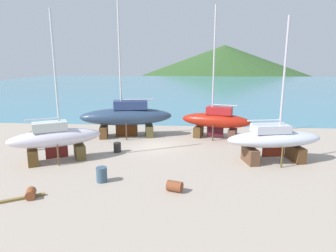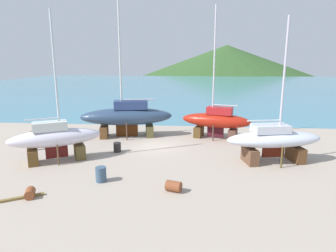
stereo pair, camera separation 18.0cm
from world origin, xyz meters
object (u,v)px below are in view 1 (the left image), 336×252
at_px(sailboat_small_center, 216,120).
at_px(sailboat_large_starboard, 274,139).
at_px(barrel_rust_mid, 102,175).
at_px(barrel_tar_black, 283,141).
at_px(barrel_blue_faded, 31,194).
at_px(sailboat_mid_port, 127,116).
at_px(barrel_rust_near, 117,147).
at_px(barrel_rust_far, 175,186).
at_px(worker, 31,141).
at_px(sailboat_far_slipway, 55,138).
at_px(barrel_tipped_center, 271,142).

relative_size(sailboat_small_center, sailboat_large_starboard, 1.18).
bearing_deg(barrel_rust_mid, barrel_tar_black, 34.43).
bearing_deg(barrel_blue_faded, sailboat_small_center, 50.94).
bearing_deg(sailboat_mid_port, barrel_rust_near, 81.63).
bearing_deg(barrel_rust_far, worker, 150.76).
distance_m(barrel_blue_faded, barrel_rust_far, 8.02).
bearing_deg(sailboat_small_center, worker, 35.09).
relative_size(barrel_blue_faded, barrel_rust_mid, 0.84).
distance_m(sailboat_far_slipway, barrel_blue_faded, 6.35).
height_order(barrel_blue_faded, barrel_rust_far, barrel_rust_far).
bearing_deg(sailboat_small_center, barrel_rust_far, 91.49).
distance_m(sailboat_far_slipway, barrel_tipped_center, 18.11).
distance_m(sailboat_small_center, barrel_tar_black, 6.35).
relative_size(barrel_tar_black, barrel_rust_near, 0.99).
bearing_deg(barrel_rust_near, barrel_tar_black, 13.27).
bearing_deg(barrel_rust_near, worker, -178.60).
bearing_deg(barrel_rust_near, barrel_rust_mid, -85.02).
relative_size(sailboat_mid_port, barrel_rust_near, 17.16).
relative_size(worker, barrel_tipped_center, 2.07).
distance_m(sailboat_mid_port, worker, 8.83).
bearing_deg(barrel_tar_black, worker, -170.63).
relative_size(barrel_tipped_center, barrel_rust_mid, 0.85).
bearing_deg(barrel_blue_faded, sailboat_far_slipway, 101.84).
xyz_separation_m(worker, barrel_tipped_center, (20.44, 3.16, -0.57)).
bearing_deg(sailboat_small_center, barrel_tipped_center, 172.14).
height_order(barrel_tar_black, barrel_rust_mid, barrel_rust_mid).
xyz_separation_m(sailboat_small_center, barrel_rust_far, (-3.27, -12.26, -1.47)).
distance_m(sailboat_far_slipway, barrel_rust_near, 4.95).
relative_size(sailboat_mid_port, sailboat_small_center, 1.11).
bearing_deg(barrel_blue_faded, barrel_rust_near, 72.51).
height_order(barrel_blue_faded, barrel_tar_black, barrel_tar_black).
bearing_deg(worker, sailboat_far_slipway, 52.38).
bearing_deg(barrel_rust_far, sailboat_large_starboard, 39.17).
bearing_deg(sailboat_mid_port, sailboat_far_slipway, 52.75).
relative_size(sailboat_far_slipway, barrel_rust_near, 13.68).
height_order(sailboat_mid_port, barrel_rust_near, sailboat_mid_port).
bearing_deg(barrel_tipped_center, worker, -171.21).
bearing_deg(barrel_blue_faded, barrel_rust_mid, 37.85).
relative_size(sailboat_large_starboard, worker, 6.25).
bearing_deg(barrel_rust_far, barrel_rust_near, 125.91).
bearing_deg(barrel_rust_near, sailboat_large_starboard, -6.58).
height_order(sailboat_large_starboard, barrel_rust_mid, sailboat_large_starboard).
height_order(sailboat_small_center, worker, sailboat_small_center).
bearing_deg(barrel_rust_mid, barrel_tipped_center, 35.68).
distance_m(barrel_blue_faded, barrel_tar_black, 20.89).
relative_size(sailboat_large_starboard, barrel_tipped_center, 12.93).
distance_m(barrel_rust_far, barrel_rust_near, 8.81).
bearing_deg(sailboat_mid_port, sailboat_large_starboard, 141.21).
bearing_deg(barrel_tar_black, sailboat_far_slipway, -161.94).
height_order(sailboat_mid_port, sailboat_small_center, sailboat_mid_port).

